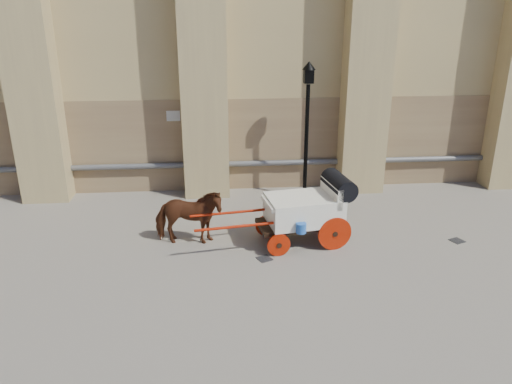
{
  "coord_description": "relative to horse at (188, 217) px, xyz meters",
  "views": [
    {
      "loc": [
        -0.72,
        -11.68,
        5.76
      ],
      "look_at": [
        0.26,
        -0.09,
        1.39
      ],
      "focal_mm": 35.0,
      "sensor_mm": 36.0,
      "label": 1
    }
  ],
  "objects": [
    {
      "name": "drain_grate_far",
      "position": [
        6.94,
        -0.44,
        -0.73
      ],
      "size": [
        0.42,
        0.42,
        0.01
      ],
      "primitive_type": "cube",
      "rotation": [
        0.0,
        0.0,
        0.39
      ],
      "color": "black",
      "rests_on": "ground"
    },
    {
      "name": "horse",
      "position": [
        0.0,
        0.0,
        0.0
      ],
      "size": [
        1.81,
        0.93,
        1.48
      ],
      "primitive_type": "imported",
      "rotation": [
        0.0,
        0.0,
        1.49
      ],
      "color": "#603017",
      "rests_on": "ground"
    },
    {
      "name": "street_lamp",
      "position": [
        3.52,
        2.99,
        1.53
      ],
      "size": [
        0.4,
        0.4,
        4.24
      ],
      "color": "black",
      "rests_on": "ground"
    },
    {
      "name": "drain_grate_near",
      "position": [
        1.84,
        -1.0,
        -0.73
      ],
      "size": [
        0.42,
        0.42,
        0.01
      ],
      "primitive_type": "cube",
      "rotation": [
        0.0,
        0.0,
        0.43
      ],
      "color": "black",
      "rests_on": "ground"
    },
    {
      "name": "carriage",
      "position": [
        3.05,
        -0.13,
        0.21
      ],
      "size": [
        4.14,
        1.68,
        1.76
      ],
      "rotation": [
        0.0,
        0.0,
        0.15
      ],
      "color": "black",
      "rests_on": "ground"
    },
    {
      "name": "ground",
      "position": [
        1.45,
        0.01,
        -0.74
      ],
      "size": [
        90.0,
        90.0,
        0.0
      ],
      "primitive_type": "plane",
      "color": "slate",
      "rests_on": "ground"
    }
  ]
}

